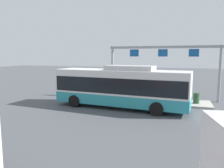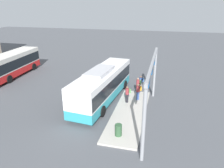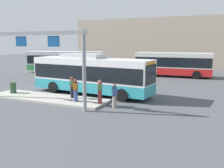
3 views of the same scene
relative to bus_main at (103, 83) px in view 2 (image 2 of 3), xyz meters
The scene contains 10 objects.
ground_plane 1.81m from the bus_main, ahead, with size 120.00×120.00×0.00m, color #4C4F54.
platform_curb 4.21m from the bus_main, 126.03° to the right, with size 10.00×2.80×0.16m, color #B2ADA3.
bus_main is the anchor object (origin of this frame).
bus_background_left 14.68m from the bus_main, 72.55° to the left, with size 9.74×3.02×3.10m.
person_boarding 5.07m from the bus_main, 42.65° to the right, with size 0.54×0.61×1.67m.
person_waiting_near 4.12m from the bus_main, 52.47° to the right, with size 0.50×0.60×1.67m.
person_waiting_mid 3.62m from the bus_main, 79.63° to the right, with size 0.49×0.60×1.67m.
person_waiting_far 2.67m from the bus_main, 96.19° to the right, with size 0.52×0.61×1.67m.
platform_sign_gantry 6.02m from the bus_main, 120.48° to the right, with size 10.60×0.24×5.20m.
trash_bin 6.77m from the bus_main, 153.86° to the right, with size 0.52×0.52×0.90m, color #2D5133.
Camera 2 is at (-19.01, -5.76, 9.29)m, focal length 34.10 mm.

